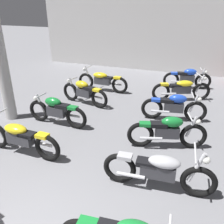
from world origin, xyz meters
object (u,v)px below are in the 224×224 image
object	(u,v)px
motorcycle_left_row_3	(84,92)
motorcycle_right_row_5	(187,78)
motorcycle_left_row_4	(102,80)
motorcycle_left_row_1	(20,137)
motorcycle_right_row_1	(159,170)
motorcycle_right_row_4	(182,89)
support_pillar	(2,68)
motorcycle_right_row_3	(174,106)
motorcycle_left_row_2	(56,110)
motorcycle_right_row_2	(168,131)

from	to	relation	value
motorcycle_left_row_3	motorcycle_right_row_5	world-z (taller)	same
motorcycle_left_row_4	motorcycle_left_row_3	bearing A→B (deg)	-91.82
motorcycle_left_row_1	motorcycle_right_row_1	world-z (taller)	same
motorcycle_left_row_1	motorcycle_right_row_4	size ratio (longest dim) A/B	1.07
support_pillar	motorcycle_right_row_3	world-z (taller)	support_pillar
support_pillar	motorcycle_left_row_2	bearing A→B (deg)	4.37
motorcycle_left_row_1	motorcycle_right_row_1	distance (m)	3.30
motorcycle_left_row_2	motorcycle_right_row_4	xyz separation A→B (m)	(3.22, 3.31, -0.01)
motorcycle_left_row_2	motorcycle_right_row_3	xyz separation A→B (m)	(3.19, 1.53, 0.00)
motorcycle_left_row_4	motorcycle_right_row_3	bearing A→B (deg)	-28.89
motorcycle_right_row_1	motorcycle_right_row_2	bearing A→B (deg)	93.10
support_pillar	motorcycle_left_row_3	bearing A→B (deg)	48.17
motorcycle_left_row_1	motorcycle_right_row_3	distance (m)	4.45
motorcycle_left_row_1	motorcycle_left_row_3	size ratio (longest dim) A/B	1.11
support_pillar	motorcycle_right_row_1	size ratio (longest dim) A/B	1.47
motorcycle_right_row_1	motorcycle_right_row_3	size ratio (longest dim) A/B	1.11
support_pillar	motorcycle_left_row_4	world-z (taller)	support_pillar
motorcycle_left_row_3	motorcycle_left_row_4	xyz separation A→B (m)	(0.05, 1.52, -0.01)
support_pillar	motorcycle_right_row_4	bearing A→B (deg)	35.29
motorcycle_left_row_2	motorcycle_right_row_4	size ratio (longest dim) A/B	0.97
motorcycle_right_row_2	motorcycle_right_row_4	distance (m)	3.41
support_pillar	motorcycle_right_row_2	world-z (taller)	support_pillar
support_pillar	motorcycle_left_row_4	size ratio (longest dim) A/B	1.47
motorcycle_left_row_4	motorcycle_right_row_3	xyz separation A→B (m)	(3.11, -1.71, 0.01)
motorcycle_right_row_3	motorcycle_left_row_3	bearing A→B (deg)	176.40
motorcycle_left_row_2	motorcycle_right_row_5	size ratio (longest dim) A/B	1.01
motorcycle_left_row_4	motorcycle_right_row_1	world-z (taller)	same
support_pillar	motorcycle_right_row_3	xyz separation A→B (m)	(4.81, 1.65, -1.14)
motorcycle_left_row_2	motorcycle_right_row_3	size ratio (longest dim) A/B	1.01
motorcycle_left_row_1	motorcycle_left_row_3	world-z (taller)	motorcycle_left_row_1
motorcycle_right_row_1	motorcycle_right_row_2	xyz separation A→B (m)	(-0.09, 1.58, 0.01)
motorcycle_right_row_1	motorcycle_right_row_3	world-z (taller)	motorcycle_right_row_1
motorcycle_left_row_3	motorcycle_left_row_1	bearing A→B (deg)	-89.93
motorcycle_left_row_3	motorcycle_right_row_4	xyz separation A→B (m)	(3.19, 1.58, -0.01)
motorcycle_left_row_1	motorcycle_right_row_5	size ratio (longest dim) A/B	1.12
motorcycle_right_row_2	motorcycle_right_row_4	xyz separation A→B (m)	(-0.02, 3.41, -0.01)
support_pillar	motorcycle_left_row_1	distance (m)	2.51
support_pillar	motorcycle_left_row_4	distance (m)	3.94
motorcycle_left_row_1	motorcycle_right_row_4	distance (m)	5.87
motorcycle_right_row_1	motorcycle_right_row_2	size ratio (longest dim) A/B	1.14
support_pillar	motorcycle_right_row_3	distance (m)	5.21
motorcycle_right_row_5	motorcycle_right_row_1	bearing A→B (deg)	-89.63
motorcycle_left_row_3	motorcycle_right_row_3	xyz separation A→B (m)	(3.16, -0.20, 0.00)
motorcycle_right_row_2	motorcycle_right_row_5	distance (m)	4.90
motorcycle_left_row_4	motorcycle_right_row_2	distance (m)	4.60
support_pillar	motorcycle_left_row_3	distance (m)	2.73
motorcycle_left_row_3	support_pillar	bearing A→B (deg)	-131.83
motorcycle_right_row_2	motorcycle_right_row_4	world-z (taller)	motorcycle_right_row_4
motorcycle_left_row_4	motorcycle_right_row_5	xyz separation A→B (m)	(3.21, 1.56, 0.01)
motorcycle_right_row_4	motorcycle_left_row_3	bearing A→B (deg)	-153.65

